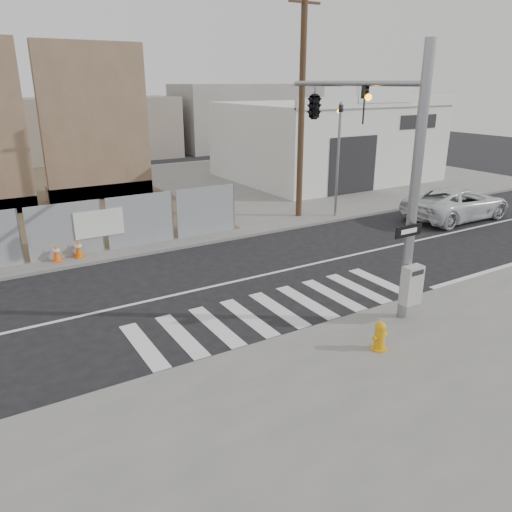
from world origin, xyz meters
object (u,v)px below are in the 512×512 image
signal_pole (344,133)px  fire_hydrant (380,336)px  suv (457,203)px  auto_shop (325,140)px  traffic_cone_d (78,249)px  traffic_cone_c (56,253)px

signal_pole → fire_hydrant: bearing=-115.7°
suv → signal_pole: bearing=108.9°
auto_shop → traffic_cone_d: bearing=-155.4°
traffic_cone_c → traffic_cone_d: 0.77m
traffic_cone_d → suv: bearing=-11.2°
signal_pole → traffic_cone_c: size_ratio=10.94×
auto_shop → traffic_cone_c: (-18.65, -8.25, -2.10)m
fire_hydrant → suv: suv is taller
fire_hydrant → traffic_cone_d: 11.51m
auto_shop → suv: 11.68m
auto_shop → suv: (-1.22, -11.48, -1.77)m
auto_shop → fire_hydrant: 23.08m
traffic_cone_d → fire_hydrant: bearing=-66.6°
suv → traffic_cone_c: 17.72m
traffic_cone_c → traffic_cone_d: (0.77, 0.05, 0.01)m
traffic_cone_c → suv: bearing=-10.5°
signal_pole → traffic_cone_d: size_ratio=10.53×
fire_hydrant → suv: bearing=11.2°
fire_hydrant → suv: (12.08, 7.27, 0.29)m
auto_shop → traffic_cone_d: auto_shop is taller
suv → fire_hydrant: bearing=120.9°
fire_hydrant → traffic_cone_c: size_ratio=1.13×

